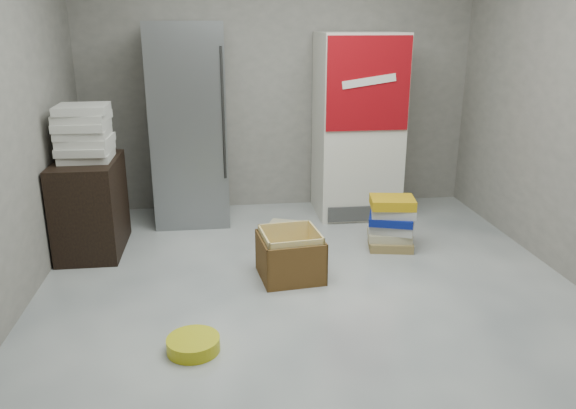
% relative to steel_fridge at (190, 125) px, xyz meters
% --- Properties ---
extents(ground, '(5.00, 5.00, 0.00)m').
position_rel_steel_fridge_xyz_m(ground, '(0.90, -2.13, -0.95)').
color(ground, silver).
rests_on(ground, ground).
extents(room_shell, '(4.04, 5.04, 2.82)m').
position_rel_steel_fridge_xyz_m(room_shell, '(0.90, -2.13, 0.85)').
color(room_shell, gray).
rests_on(room_shell, ground).
extents(steel_fridge, '(0.70, 0.72, 1.90)m').
position_rel_steel_fridge_xyz_m(steel_fridge, '(0.00, 0.00, 0.00)').
color(steel_fridge, gray).
rests_on(steel_fridge, ground).
extents(coke_cooler, '(0.80, 0.73, 1.80)m').
position_rel_steel_fridge_xyz_m(coke_cooler, '(1.65, -0.01, -0.05)').
color(coke_cooler, silver).
rests_on(coke_cooler, ground).
extents(wood_shelf, '(0.50, 0.80, 0.80)m').
position_rel_steel_fridge_xyz_m(wood_shelf, '(-0.83, -0.73, -0.55)').
color(wood_shelf, black).
rests_on(wood_shelf, ground).
extents(supply_box_stack, '(0.43, 0.44, 0.45)m').
position_rel_steel_fridge_xyz_m(supply_box_stack, '(-0.82, -0.73, 0.08)').
color(supply_box_stack, silver).
rests_on(supply_box_stack, wood_shelf).
extents(phonebook_stack_main, '(0.47, 0.42, 0.46)m').
position_rel_steel_fridge_xyz_m(phonebook_stack_main, '(1.73, -1.00, -0.72)').
color(phonebook_stack_main, olive).
rests_on(phonebook_stack_main, ground).
extents(phonebook_stack_side, '(0.38, 0.34, 0.14)m').
position_rel_steel_fridge_xyz_m(phonebook_stack_side, '(0.85, -0.68, -0.88)').
color(phonebook_stack_side, tan).
rests_on(phonebook_stack_side, ground).
extents(cardboard_box, '(0.51, 0.51, 0.38)m').
position_rel_steel_fridge_xyz_m(cardboard_box, '(0.79, -1.48, -0.80)').
color(cardboard_box, yellow).
rests_on(cardboard_box, ground).
extents(bucket_lid, '(0.34, 0.34, 0.09)m').
position_rel_steel_fridge_xyz_m(bucket_lid, '(0.07, -2.44, -0.91)').
color(bucket_lid, gold).
rests_on(bucket_lid, ground).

